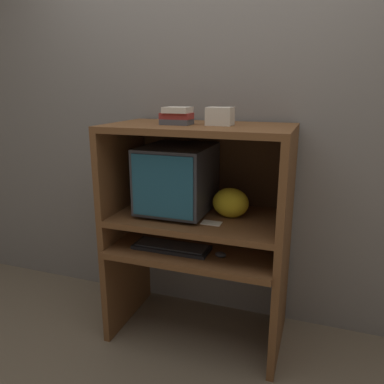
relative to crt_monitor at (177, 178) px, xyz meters
name	(u,v)px	position (x,y,z in m)	size (l,w,h in m)	color
ground_plane	(182,360)	(0.14, -0.32, -1.01)	(12.00, 12.00, 0.00)	#756651
wall_back	(216,125)	(0.14, 0.34, 0.29)	(6.00, 0.06, 2.60)	gray
desk_base	(196,279)	(0.14, -0.07, -0.61)	(1.05, 0.62, 0.62)	brown
desk_monitor_shelf	(199,221)	(0.14, -0.02, -0.25)	(1.05, 0.59, 0.18)	brown
hutch_upper	(201,153)	(0.14, 0.01, 0.16)	(1.05, 0.59, 0.53)	brown
crt_monitor	(177,178)	(0.00, 0.00, 0.00)	(0.40, 0.47, 0.40)	#333338
keyboard	(172,247)	(0.02, -0.16, -0.38)	(0.45, 0.17, 0.03)	black
mouse	(221,255)	(0.32, -0.17, -0.37)	(0.07, 0.04, 0.03)	#28282B
snack_bag	(231,203)	(0.33, 0.01, -0.12)	(0.21, 0.16, 0.17)	gold
book_stack	(177,116)	(0.02, -0.06, 0.37)	(0.17, 0.13, 0.10)	#4C4C51
paper_card	(211,223)	(0.26, -0.14, -0.21)	(0.11, 0.07, 0.00)	beige
storage_box	(220,116)	(0.26, -0.01, 0.37)	(0.14, 0.12, 0.10)	beige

